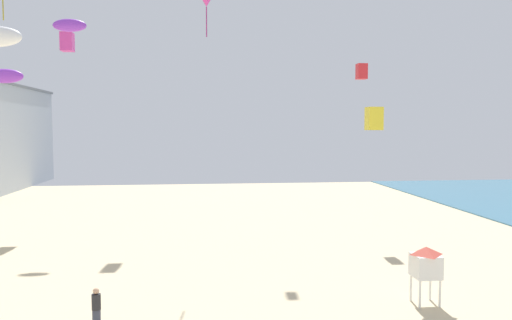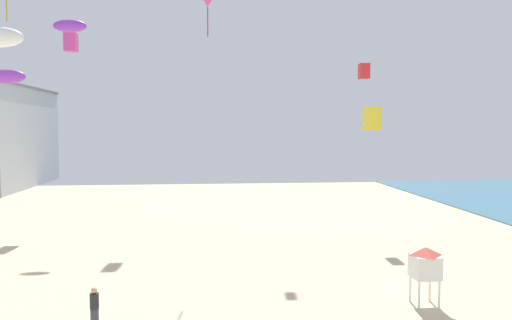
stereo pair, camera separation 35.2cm
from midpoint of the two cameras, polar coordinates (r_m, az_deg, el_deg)
The scene contains 7 objects.
kite_flyer at distance 20.22m, azimuth -18.80°, elevation -16.03°, with size 0.34×0.34×1.64m.
lifeguard_stand at distance 22.72m, azimuth 18.96°, elevation -11.38°, with size 1.10×1.10×2.55m.
kite_yellow_box at distance 19.15m, azimuth 13.23°, elevation 4.78°, with size 0.56×0.56×0.89m.
kite_red_box at distance 37.94m, azimuth 12.08°, elevation 10.17°, with size 0.73×0.73×1.15m.
kite_magenta_box at distance 45.06m, azimuth -21.58°, elevation 12.82°, with size 1.00×1.00×1.57m.
kite_purple_parafoil at distance 31.37m, azimuth -27.81°, elevation 8.75°, with size 2.08×0.58×0.81m.
kite_purple_parafoil_2 at distance 24.75m, azimuth -21.51°, elevation 14.55°, with size 1.52×0.42×0.59m.
Camera 1 is at (1.52, -6.47, 7.71)m, focal length 33.93 mm.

